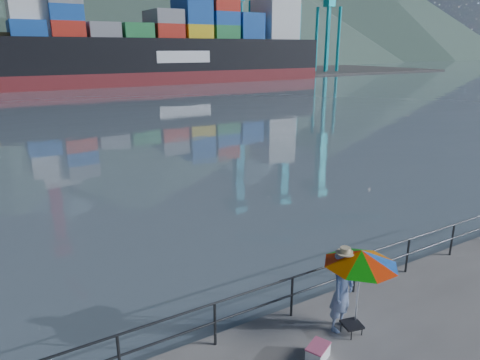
# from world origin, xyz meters

# --- Properties ---
(far_dock) EXTENTS (200.00, 40.00, 0.40)m
(far_dock) POSITION_xyz_m (10.00, 93.00, 0.00)
(far_dock) COLOR #514F4C
(far_dock) RESTS_ON ground
(guardrail) EXTENTS (22.00, 0.06, 1.03)m
(guardrail) POSITION_xyz_m (0.00, 1.70, 0.52)
(guardrail) COLOR #2D3033
(guardrail) RESTS_ON ground
(container_stacks) EXTENTS (58.00, 8.40, 7.80)m
(container_stacks) POSITION_xyz_m (34.86, 93.50, 3.25)
(container_stacks) COLOR #194CA5
(container_stacks) RESTS_ON ground
(fisherman) EXTENTS (0.77, 0.62, 1.83)m
(fisherman) POSITION_xyz_m (1.66, 0.79, 0.91)
(fisherman) COLOR #1E4991
(fisherman) RESTS_ON ground
(beach_umbrella) EXTENTS (2.08, 2.08, 1.94)m
(beach_umbrella) POSITION_xyz_m (1.90, 0.57, 1.78)
(beach_umbrella) COLOR white
(beach_umbrella) RESTS_ON ground
(folding_stool) EXTENTS (0.48, 0.48, 0.26)m
(folding_stool) POSITION_xyz_m (1.73, 0.49, 0.14)
(folding_stool) COLOR black
(folding_stool) RESTS_ON ground
(cooler_bag) EXTENTS (0.59, 0.51, 0.29)m
(cooler_bag) POSITION_xyz_m (0.57, 0.26, 0.14)
(cooler_bag) COLOR white
(cooler_bag) RESTS_ON ground
(fishing_rod) EXTENTS (0.04, 1.81, 1.28)m
(fishing_rod) POSITION_xyz_m (1.41, 1.85, 0.00)
(fishing_rod) COLOR black
(fishing_rod) RESTS_ON ground
(container_ship) EXTENTS (59.90, 9.98, 18.10)m
(container_ship) POSITION_xyz_m (28.47, 71.73, 5.83)
(container_ship) COLOR maroon
(container_ship) RESTS_ON ground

